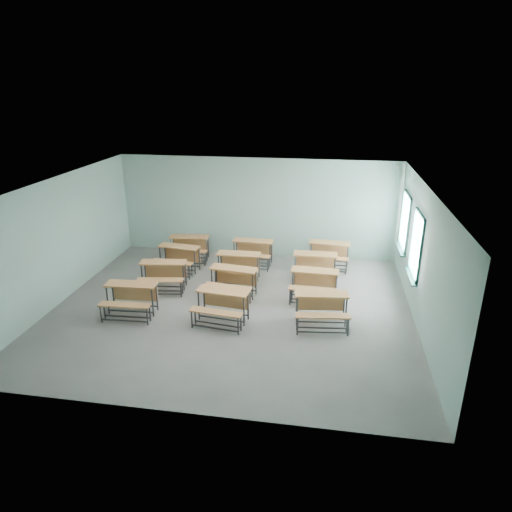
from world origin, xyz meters
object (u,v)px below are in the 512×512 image
Objects in this scene: desk_unit_r1c1 at (233,278)px; desk_unit_r3c2 at (329,251)px; desk_unit_r2c0 at (178,255)px; desk_unit_r1c2 at (314,281)px; desk_unit_r0c1 at (222,302)px; desk_unit_r2c1 at (238,263)px; desk_unit_r2c2 at (315,263)px; desk_unit_r3c1 at (252,249)px; desk_unit_r0c0 at (130,295)px; desk_unit_r1c0 at (163,272)px; desk_unit_r3c0 at (189,245)px; desk_unit_r0c2 at (322,305)px.

desk_unit_r1c1 and desk_unit_r3c2 have the same top height.
desk_unit_r1c2 is at bearing -9.12° from desk_unit_r2c0.
desk_unit_r0c1 and desk_unit_r2c1 have the same top height.
desk_unit_r1c2 and desk_unit_r3c2 have the same top height.
desk_unit_r1c1 is 2.45m from desk_unit_r2c0.
desk_unit_r3c2 is at bearing 69.44° from desk_unit_r2c2.
desk_unit_r0c1 is 3.72m from desk_unit_r3c1.
desk_unit_r3c1 is (0.20, 1.21, 0.00)m from desk_unit_r2c1.
desk_unit_r0c0 is at bearing -88.31° from desk_unit_r2c0.
desk_unit_r3c2 is (2.47, 3.91, 0.00)m from desk_unit_r0c1.
desk_unit_r3c1 is (2.13, 2.19, 0.00)m from desk_unit_r1c0.
desk_unit_r0c0 is at bearing -141.25° from desk_unit_r1c1.
desk_unit_r1c0 is 2.25m from desk_unit_r3c0.
desk_unit_r2c1 is 1.22m from desk_unit_r3c1.
desk_unit_r1c2 is at bearing -6.56° from desk_unit_r1c0.
desk_unit_r2c1 is (-2.22, 0.91, 0.00)m from desk_unit_r1c2.
desk_unit_r0c2 is at bearing -46.20° from desk_unit_r3c0.
desk_unit_r3c2 is at bearing 52.17° from desk_unit_r1c1.
desk_unit_r1c0 is 1.00× the size of desk_unit_r1c1.
desk_unit_r1c0 is at bearing 76.84° from desk_unit_r0c0.
desk_unit_r2c1 is 0.99× the size of desk_unit_r3c1.
desk_unit_r1c1 is 1.05× the size of desk_unit_r1c2.
desk_unit_r1c0 is 3.05m from desk_unit_r3c1.
desk_unit_r3c1 is (2.13, 0.89, 0.00)m from desk_unit_r2c0.
desk_unit_r3c0 is at bearing 145.28° from desk_unit_r2c1.
desk_unit_r0c2 and desk_unit_r3c1 have the same top height.
desk_unit_r2c2 is at bearing -22.19° from desk_unit_r3c1.
desk_unit_r0c1 is 1.00× the size of desk_unit_r3c0.
desk_unit_r1c0 and desk_unit_r2c0 have the same top height.
desk_unit_r3c0 is (0.33, 3.78, 0.00)m from desk_unit_r0c0.
desk_unit_r1c1 and desk_unit_r3c1 have the same top height.
desk_unit_r3c1 is at bearing -170.84° from desk_unit_r3c2.
desk_unit_r0c1 is 1.07× the size of desk_unit_r2c2.
desk_unit_r2c2 is 4.17m from desk_unit_r3c0.
desk_unit_r1c2 is at bearing 12.38° from desk_unit_r1c1.
desk_unit_r0c1 is at bearing -44.66° from desk_unit_r1c0.
desk_unit_r0c1 is 3.53m from desk_unit_r2c2.
desk_unit_r2c1 is (1.92, 0.98, 0.00)m from desk_unit_r1c0.
desk_unit_r1c1 is at bearing -130.44° from desk_unit_r3c2.
desk_unit_r2c0 is at bearing -161.93° from desk_unit_r3c2.
desk_unit_r2c2 is at bearing 94.15° from desk_unit_r1c2.
desk_unit_r0c0 is 0.96× the size of desk_unit_r0c1.
desk_unit_r2c1 is (-0.10, 2.51, 0.00)m from desk_unit_r0c1.
desk_unit_r0c2 and desk_unit_r1c0 have the same top height.
desk_unit_r2c2 is 2.17m from desk_unit_r3c1.
desk_unit_r2c1 and desk_unit_r2c2 have the same top height.
desk_unit_r0c1 and desk_unit_r2c0 have the same top height.
desk_unit_r2c2 is 0.94× the size of desk_unit_r3c0.
desk_unit_r3c1 is at bearing 116.13° from desk_unit_r0c2.
desk_unit_r2c1 is at bearing -146.93° from desk_unit_r3c2.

